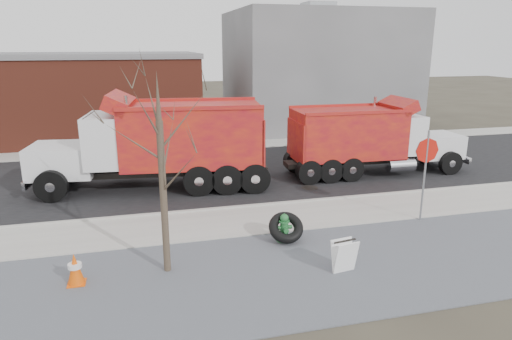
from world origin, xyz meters
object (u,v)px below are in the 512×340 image
object	(u,v)px
sandwich_board	(344,256)
truck_tire	(286,227)
fire_hydrant	(284,229)
dump_truck_red_b	(161,141)
dump_truck_red_a	(369,137)
stop_sign	(426,161)

from	to	relation	value
sandwich_board	truck_tire	bearing A→B (deg)	102.55
fire_hydrant	truck_tire	size ratio (longest dim) A/B	0.78
fire_hydrant	dump_truck_red_b	distance (m)	7.24
fire_hydrant	dump_truck_red_a	distance (m)	8.73
truck_tire	stop_sign	world-z (taller)	stop_sign
dump_truck_red_b	fire_hydrant	bearing A→B (deg)	124.06
dump_truck_red_a	dump_truck_red_b	distance (m)	9.25
sandwich_board	dump_truck_red_b	distance (m)	9.62
dump_truck_red_a	truck_tire	bearing A→B (deg)	-132.37
stop_sign	dump_truck_red_a	world-z (taller)	dump_truck_red_a
truck_tire	stop_sign	distance (m)	5.24
fire_hydrant	stop_sign	world-z (taller)	stop_sign
truck_tire	stop_sign	bearing A→B (deg)	5.89
stop_sign	sandwich_board	size ratio (longest dim) A/B	3.50
truck_tire	dump_truck_red_b	xyz separation A→B (m)	(-3.29, 6.32, 1.53)
fire_hydrant	stop_sign	bearing A→B (deg)	6.12
fire_hydrant	stop_sign	distance (m)	5.29
sandwich_board	dump_truck_red_b	world-z (taller)	dump_truck_red_b
stop_sign	dump_truck_red_b	world-z (taller)	dump_truck_red_b
fire_hydrant	dump_truck_red_a	size ratio (longest dim) A/B	0.10
stop_sign	dump_truck_red_b	xyz separation A→B (m)	(-8.24, 5.81, -0.10)
sandwich_board	stop_sign	bearing A→B (deg)	24.73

